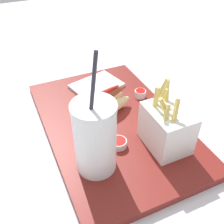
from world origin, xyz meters
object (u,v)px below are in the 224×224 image
soda_cup (95,138)px  fries_basket (166,128)px  ketchup_cup_1 (119,143)px  ketchup_cup_2 (140,93)px  napkin_stack (97,86)px  hot_dog_1 (102,105)px

soda_cup → fries_basket: 0.17m
ketchup_cup_1 → fries_basket: bearing=69.1°
ketchup_cup_1 → ketchup_cup_2: (-0.15, 0.14, 0.00)m
soda_cup → napkin_stack: (-0.28, 0.11, -0.08)m
soda_cup → hot_dog_1: size_ratio=1.52×
hot_dog_1 → ketchup_cup_1: (0.12, -0.01, -0.02)m
ketchup_cup_2 → ketchup_cup_1: bearing=-42.8°
fries_basket → soda_cup: bearing=-91.9°
soda_cup → ketchup_cup_1: size_ratio=7.00×
ketchup_cup_1 → soda_cup: bearing=-64.5°
ketchup_cup_1 → napkin_stack: size_ratio=0.27×
hot_dog_1 → napkin_stack: (-0.12, 0.03, -0.02)m
hot_dog_1 → napkin_stack: 0.13m
soda_cup → ketchup_cup_2: size_ratio=8.27×
soda_cup → napkin_stack: soda_cup is taller
hot_dog_1 → napkin_stack: size_ratio=1.25×
ketchup_cup_1 → ketchup_cup_2: bearing=137.2°
ketchup_cup_1 → ketchup_cup_2: 0.20m
soda_cup → hot_dog_1: bearing=153.3°
napkin_stack → hot_dog_1: bearing=-14.8°
soda_cup → fries_basket: size_ratio=1.62×
hot_dog_1 → ketchup_cup_1: hot_dog_1 is taller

